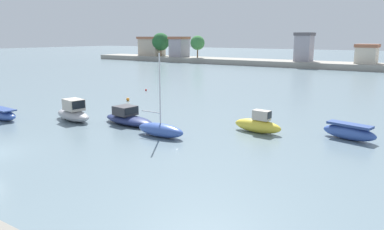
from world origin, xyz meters
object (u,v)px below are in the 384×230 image
at_px(moored_boat_2, 128,118).
at_px(mooring_buoy_4, 146,90).
at_px(moored_boat_5, 349,132).
at_px(mooring_buoy_3, 128,99).
at_px(moored_boat_0, 2,114).
at_px(moored_boat_4, 258,124).
at_px(moored_boat_1, 73,113).
at_px(moored_boat_3, 160,130).

height_order(moored_boat_2, mooring_buoy_4, moored_boat_2).
distance_m(moored_boat_5, mooring_buoy_3, 23.97).
bearing_deg(moored_boat_0, mooring_buoy_3, 82.74).
bearing_deg(moored_boat_4, moored_boat_2, -156.65).
bearing_deg(mooring_buoy_4, moored_boat_0, -86.84).
bearing_deg(moored_boat_1, mooring_buoy_3, 118.73).
relative_size(moored_boat_2, moored_boat_4, 1.39).
bearing_deg(mooring_buoy_4, moored_boat_1, -68.79).
distance_m(moored_boat_2, mooring_buoy_3, 11.30).
height_order(moored_boat_2, mooring_buoy_3, moored_boat_2).
relative_size(moored_boat_1, moored_boat_3, 0.80).
distance_m(moored_boat_4, mooring_buoy_3, 18.35).
height_order(moored_boat_0, mooring_buoy_3, moored_boat_0).
height_order(moored_boat_2, moored_boat_3, moored_boat_3).
bearing_deg(moored_boat_2, moored_boat_1, -154.61).
distance_m(moored_boat_2, moored_boat_4, 10.51).
bearing_deg(moored_boat_0, moored_boat_4, 25.61).
xyz_separation_m(moored_boat_2, moored_boat_4, (9.91, 3.48, 0.09)).
distance_m(moored_boat_0, moored_boat_3, 15.18).
relative_size(moored_boat_2, moored_boat_3, 0.90).
bearing_deg(moored_boat_1, moored_boat_2, 30.69).
xyz_separation_m(moored_boat_1, moored_boat_4, (14.67, 5.15, -0.08)).
bearing_deg(mooring_buoy_3, moored_boat_2, -46.13).
relative_size(moored_boat_1, moored_boat_5, 1.22).
relative_size(moored_boat_5, mooring_buoy_3, 10.39).
height_order(moored_boat_1, moored_boat_4, moored_boat_1).
bearing_deg(mooring_buoy_4, moored_boat_3, -46.37).
bearing_deg(moored_boat_0, moored_boat_2, 28.62).
height_order(moored_boat_1, moored_boat_2, moored_boat_1).
relative_size(moored_boat_3, moored_boat_4, 1.54).
distance_m(moored_boat_0, moored_boat_2, 11.30).
bearing_deg(moored_boat_2, moored_boat_0, -148.31).
height_order(moored_boat_1, moored_boat_3, moored_boat_3).
bearing_deg(moored_boat_2, mooring_buoy_4, 132.74).
height_order(moored_boat_0, moored_boat_1, moored_boat_1).
height_order(moored_boat_4, mooring_buoy_4, moored_boat_4).
bearing_deg(moored_boat_4, mooring_buoy_4, 155.12).
bearing_deg(mooring_buoy_3, moored_boat_3, -37.82).
distance_m(moored_boat_2, moored_boat_5, 16.80).
relative_size(moored_boat_5, mooring_buoy_4, 14.68).
distance_m(moored_boat_1, mooring_buoy_4, 18.08).
xyz_separation_m(moored_boat_1, mooring_buoy_4, (-6.54, 16.85, -0.56)).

